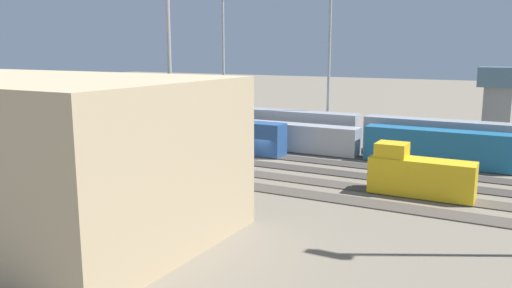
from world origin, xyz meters
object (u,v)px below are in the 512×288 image
object	(u,v)px
train_on_track_0	(285,127)
light_mast_1	(168,35)
train_on_track_2	(101,125)
control_tower	(498,98)
train_on_track_4	(418,175)
light_mast_2	(330,36)
train_on_track_1	(203,129)
light_mast_0	(223,39)
signal_gantry	(171,98)

from	to	relation	value
train_on_track_0	light_mast_1	xyz separation A→B (m)	(0.48, 27.54, 13.14)
train_on_track_2	control_tower	distance (m)	63.34
train_on_track_4	control_tower	distance (m)	37.81
light_mast_2	control_tower	world-z (taller)	light_mast_2
train_on_track_1	train_on_track_4	size ratio (longest dim) A/B	9.06
train_on_track_2	light_mast_0	bearing A→B (deg)	-137.13
train_on_track_2	signal_gantry	xyz separation A→B (m)	(-16.49, 2.50, 5.46)
train_on_track_2	train_on_track_1	xyz separation A→B (m)	(-16.70, -5.00, -0.00)
control_tower	light_mast_0	bearing A→B (deg)	17.62
train_on_track_2	train_on_track_0	bearing A→B (deg)	-160.74
light_mast_0	control_tower	distance (m)	44.99
light_mast_0	control_tower	world-z (taller)	light_mast_0
train_on_track_0	signal_gantry	size ratio (longest dim) A/B	3.99
light_mast_1	signal_gantry	bearing A→B (deg)	-52.26
light_mast_2	signal_gantry	distance (m)	25.16
light_mast_2	signal_gantry	bearing A→B (deg)	40.91
light_mast_1	control_tower	distance (m)	54.02
light_mast_2	train_on_track_4	bearing A→B (deg)	128.44
light_mast_1	control_tower	world-z (taller)	light_mast_1
train_on_track_1	light_mast_1	world-z (taller)	light_mast_1
train_on_track_1	train_on_track_4	xyz separation A→B (m)	(-35.88, 15.00, 0.07)
light_mast_0	signal_gantry	world-z (taller)	light_mast_0
train_on_track_0	train_on_track_4	size ratio (longest dim) A/B	11.98
train_on_track_2	signal_gantry	bearing A→B (deg)	171.38
train_on_track_0	light_mast_2	world-z (taller)	light_mast_2
train_on_track_4	signal_gantry	xyz separation A→B (m)	(36.08, -7.50, 5.40)
train_on_track_4	train_on_track_0	bearing A→B (deg)	-39.85
train_on_track_4	light_mast_0	bearing A→B (deg)	-32.48
train_on_track_2	train_on_track_4	xyz separation A→B (m)	(-52.58, 10.00, 0.07)
train_on_track_4	control_tower	bearing A→B (deg)	-96.73
light_mast_0	light_mast_2	xyz separation A→B (m)	(-19.35, 0.95, 0.17)
train_on_track_4	signal_gantry	size ratio (longest dim) A/B	0.33
train_on_track_2	light_mast_1	size ratio (longest dim) A/B	2.73
train_on_track_0	train_on_track_1	bearing A→B (deg)	22.76
light_mast_1	control_tower	size ratio (longest dim) A/B	2.09
train_on_track_1	light_mast_2	size ratio (longest dim) A/B	3.60
light_mast_1	train_on_track_2	bearing A→B (deg)	-31.95
train_on_track_1	light_mast_0	bearing A→B (deg)	-79.23
train_on_track_2	light_mast_0	world-z (taller)	light_mast_0
train_on_track_2	signal_gantry	distance (m)	17.55
train_on_track_0	control_tower	bearing A→B (deg)	-148.68
light_mast_0	control_tower	bearing A→B (deg)	-162.38
train_on_track_2	light_mast_0	xyz separation A→B (m)	(-15.00, -13.92, 13.95)
train_on_track_2	train_on_track_1	distance (m)	17.43
light_mast_2	control_tower	distance (m)	28.35
light_mast_0	control_tower	size ratio (longest dim) A/B	2.14
train_on_track_0	signal_gantry	xyz separation A→B (m)	(12.12, 12.50, 4.95)
train_on_track_1	light_mast_1	distance (m)	28.73
train_on_track_0	train_on_track_4	bearing A→B (deg)	140.15
train_on_track_0	train_on_track_4	distance (m)	31.22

